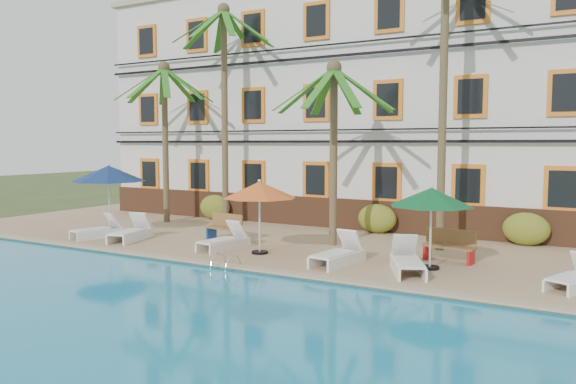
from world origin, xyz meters
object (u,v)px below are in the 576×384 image
Objects in this scene: palm_b at (224,86)px; umbrella_green at (431,198)px; palm_d at (444,49)px; umbrella_blue at (109,174)px; umbrella_red at (259,190)px; lounger_f at (574,277)px; palm_c at (334,125)px; bench_right at (450,245)px; lounger_b at (131,232)px; lounger_c at (224,240)px; lounger_a at (98,230)px; lounger_d at (338,254)px; pool_ladder at (226,267)px; palm_a at (165,118)px; bench_left at (225,227)px; lounger_e at (407,261)px.

palm_b is 11.13m from umbrella_green.
umbrella_blue is at bearing -164.41° from palm_d.
umbrella_red is 8.79m from lounger_f.
umbrella_blue is at bearing -164.20° from palm_c.
bench_right is (0.71, -1.61, -5.81)m from palm_d.
lounger_c is (3.80, 0.28, -0.02)m from lounger_b.
palm_c is (5.88, -2.04, -1.72)m from palm_b.
lounger_a is at bearing -175.33° from lounger_b.
lounger_d is at bearing -118.04° from palm_d.
lounger_c is at bearing 4.36° from lounger_a.
palm_a is at bearing 141.30° from pool_ladder.
lounger_a is at bearing -176.63° from umbrella_red.
lounger_b reaches higher than bench_left.
bench_right is 6.42m from pool_ladder.
umbrella_red is 3.08m from bench_left.
palm_b is 5.78× the size of bench_left.
umbrella_red is 1.08× the size of lounger_e.
pool_ladder is (1.56, -2.09, -0.29)m from lounger_c.
palm_b is 3.97× the size of umbrella_green.
lounger_e is (0.09, -3.60, -5.97)m from palm_d.
umbrella_red is 3.08× the size of pool_ladder.
umbrella_red is 3.22m from lounger_d.
lounger_b reaches higher than lounger_f.
lounger_d is 1.12× the size of lounger_f.
palm_b is at bearing 125.59° from lounger_c.
pool_ladder is (-1.11, -4.53, -3.99)m from palm_c.
lounger_e is (11.38, 0.13, 0.03)m from lounger_a.
pool_ladder is at bearing -53.26° from lounger_c.
lounger_d is (-2.38, -0.72, -1.63)m from umbrella_green.
pool_ladder is (6.88, -2.27, -2.26)m from umbrella_blue.
palm_c is 8.18× the size of pool_ladder.
umbrella_blue reaches higher than umbrella_red.
lounger_b is 1.34× the size of bench_right.
lounger_b is at bearing 161.32° from pool_ladder.
umbrella_green reaches higher than lounger_b.
bench_right is at bearing 17.94° from umbrella_red.
bench_right is (4.03, -0.71, -3.52)m from palm_c.
bench_right is at bearing 79.68° from umbrella_green.
palm_d is 4.42× the size of umbrella_green.
lounger_e is at bearing 0.68° from lounger_a.
lounger_a is 1.04× the size of lounger_f.
pool_ladder is (2.53, -3.48, -0.47)m from bench_left.
palm_a is at bearing 153.16° from bench_left.
palm_c is 3.33× the size of lounger_f.
palm_d is 3.79× the size of umbrella_blue.
palm_a is 13.07m from umbrella_green.
bench_right is (6.70, 1.72, 0.18)m from lounger_c.
lounger_a is at bearing -113.20° from palm_b.
palm_d is 4.82× the size of lounger_b.
palm_c is (8.57, -1.45, -0.44)m from palm_a.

